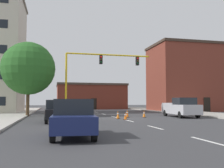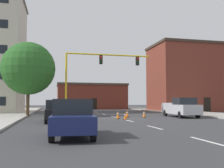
# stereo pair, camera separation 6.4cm
# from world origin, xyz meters

# --- Properties ---
(ground_plane) EXTENTS (160.00, 160.00, 0.00)m
(ground_plane) POSITION_xyz_m (0.00, 0.00, 0.00)
(ground_plane) COLOR #38383A
(sidewalk_left) EXTENTS (6.00, 56.00, 0.14)m
(sidewalk_left) POSITION_xyz_m (-11.90, 8.00, 0.07)
(sidewalk_left) COLOR #B2ADA3
(sidewalk_left) RESTS_ON ground_plane
(sidewalk_right) EXTENTS (6.00, 56.00, 0.14)m
(sidewalk_right) POSITION_xyz_m (11.90, 8.00, 0.07)
(sidewalk_right) COLOR #9E998E
(sidewalk_right) RESTS_ON ground_plane
(lane_stripe_seg_0) EXTENTS (0.16, 2.40, 0.01)m
(lane_stripe_seg_0) POSITION_xyz_m (0.00, -14.00, 0.00)
(lane_stripe_seg_0) COLOR silver
(lane_stripe_seg_0) RESTS_ON ground_plane
(lane_stripe_seg_1) EXTENTS (0.16, 2.40, 0.01)m
(lane_stripe_seg_1) POSITION_xyz_m (0.00, -8.50, 0.00)
(lane_stripe_seg_1) COLOR silver
(lane_stripe_seg_1) RESTS_ON ground_plane
(lane_stripe_seg_2) EXTENTS (0.16, 2.40, 0.01)m
(lane_stripe_seg_2) POSITION_xyz_m (0.00, -3.00, 0.00)
(lane_stripe_seg_2) COLOR silver
(lane_stripe_seg_2) RESTS_ON ground_plane
(lane_stripe_seg_3) EXTENTS (0.16, 2.40, 0.01)m
(lane_stripe_seg_3) POSITION_xyz_m (0.00, 2.50, 0.00)
(lane_stripe_seg_3) COLOR silver
(lane_stripe_seg_3) RESTS_ON ground_plane
(lane_stripe_seg_4) EXTENTS (0.16, 2.40, 0.01)m
(lane_stripe_seg_4) POSITION_xyz_m (0.00, 8.00, 0.00)
(lane_stripe_seg_4) COLOR silver
(lane_stripe_seg_4) RESTS_ON ground_plane
(lane_stripe_seg_5) EXTENTS (0.16, 2.40, 0.01)m
(lane_stripe_seg_5) POSITION_xyz_m (0.00, 13.50, 0.00)
(lane_stripe_seg_5) COLOR silver
(lane_stripe_seg_5) RESTS_ON ground_plane
(building_brick_center) EXTENTS (14.20, 10.19, 5.23)m
(building_brick_center) POSITION_xyz_m (1.53, 30.46, 2.63)
(building_brick_center) COLOR brown
(building_brick_center) RESTS_ON ground_plane
(building_row_right) EXTENTS (13.63, 8.37, 10.97)m
(building_row_right) POSITION_xyz_m (16.43, 14.57, 5.49)
(building_row_right) COLOR brown
(building_row_right) RESTS_ON ground_plane
(traffic_signal_gantry) EXTENTS (10.25, 1.20, 6.83)m
(traffic_signal_gantry) POSITION_xyz_m (-3.55, 3.59, 2.31)
(traffic_signal_gantry) COLOR yellow
(traffic_signal_gantry) RESTS_ON ground_plane
(tree_left_near) EXTENTS (5.79, 5.79, 8.12)m
(tree_left_near) POSITION_xyz_m (-8.92, 5.43, 5.21)
(tree_left_near) COLOR #4C3823
(tree_left_near) RESTS_ON ground_plane
(pickup_truck_silver) EXTENTS (2.27, 5.49, 1.99)m
(pickup_truck_silver) POSITION_xyz_m (6.60, 0.41, 0.97)
(pickup_truck_silver) COLOR #BCBCC1
(pickup_truck_silver) RESTS_ON ground_plane
(sedan_navy_near_left) EXTENTS (2.12, 4.60, 1.74)m
(sedan_navy_near_left) POSITION_xyz_m (-5.31, -11.47, 0.89)
(sedan_navy_near_left) COLOR navy
(sedan_navy_near_left) RESTS_ON ground_plane
(sedan_black_mid_left) EXTENTS (2.03, 4.57, 1.74)m
(sedan_black_mid_left) POSITION_xyz_m (-5.93, -2.95, 0.89)
(sedan_black_mid_left) COLOR black
(sedan_black_mid_left) RESTS_ON ground_plane
(traffic_cone_roadside_a) EXTENTS (0.36, 0.36, 0.77)m
(traffic_cone_roadside_a) POSITION_xyz_m (-0.36, -0.62, 0.38)
(traffic_cone_roadside_a) COLOR black
(traffic_cone_roadside_a) RESTS_ON ground_plane
(traffic_cone_roadside_b) EXTENTS (0.36, 0.36, 0.77)m
(traffic_cone_roadside_b) POSITION_xyz_m (1.09, 1.19, 0.38)
(traffic_cone_roadside_b) COLOR black
(traffic_cone_roadside_b) RESTS_ON ground_plane
(traffic_cone_roadside_c) EXTENTS (0.36, 0.36, 0.69)m
(traffic_cone_roadside_c) POSITION_xyz_m (0.03, -1.81, 0.34)
(traffic_cone_roadside_c) COLOR black
(traffic_cone_roadside_c) RESTS_ON ground_plane
(traffic_cone_roadside_d) EXTENTS (0.36, 0.36, 0.70)m
(traffic_cone_roadside_d) POSITION_xyz_m (2.76, 0.84, 0.34)
(traffic_cone_roadside_d) COLOR black
(traffic_cone_roadside_d) RESTS_ON ground_plane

